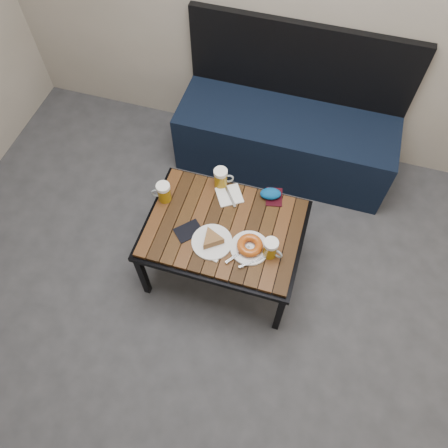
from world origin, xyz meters
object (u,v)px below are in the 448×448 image
(beer_mug_right, at_px, (271,248))
(passport_burgundy, at_px, (274,197))
(beer_mug_left, at_px, (164,192))
(bench, at_px, (285,135))
(knit_pouch, at_px, (271,194))
(plate_bagel, at_px, (250,247))
(beer_mug_centre, at_px, (221,178))
(plate_pie, at_px, (212,240))
(passport_navy, at_px, (189,231))
(cafe_table, at_px, (224,231))

(beer_mug_right, bearing_deg, passport_burgundy, 118.44)
(beer_mug_left, xyz_separation_m, beer_mug_right, (0.63, -0.17, -0.00))
(bench, xyz_separation_m, beer_mug_left, (-0.52, -0.84, 0.26))
(beer_mug_right, xyz_separation_m, passport_burgundy, (-0.06, 0.35, -0.06))
(bench, bearing_deg, knit_pouch, -87.12)
(plate_bagel, height_order, knit_pouch, plate_bagel)
(beer_mug_centre, bearing_deg, passport_burgundy, -21.67)
(passport_burgundy, bearing_deg, knit_pouch, 168.40)
(plate_pie, height_order, passport_navy, plate_pie)
(beer_mug_centre, height_order, plate_pie, beer_mug_centre)
(beer_mug_left, bearing_deg, passport_burgundy, -175.95)
(passport_burgundy, bearing_deg, beer_mug_left, -174.22)
(bench, xyz_separation_m, plate_pie, (-0.19, -1.03, 0.22))
(bench, bearing_deg, cafe_table, -99.53)
(beer_mug_right, relative_size, passport_burgundy, 0.97)
(plate_bagel, bearing_deg, beer_mug_left, 162.08)
(plate_pie, bearing_deg, knit_pouch, 59.23)
(cafe_table, bearing_deg, beer_mug_centre, 109.80)
(bench, xyz_separation_m, cafe_table, (-0.15, -0.92, 0.16))
(plate_bagel, relative_size, knit_pouch, 2.10)
(plate_bagel, bearing_deg, bench, 90.44)
(knit_pouch, bearing_deg, plate_bagel, -94.20)
(beer_mug_left, xyz_separation_m, plate_pie, (0.33, -0.19, -0.04))
(plate_bagel, height_order, passport_burgundy, plate_bagel)
(passport_navy, bearing_deg, plate_bagel, 42.50)
(cafe_table, height_order, passport_navy, passport_navy)
(plate_pie, distance_m, knit_pouch, 0.43)
(passport_burgundy, height_order, knit_pouch, knit_pouch)
(plate_bagel, bearing_deg, knit_pouch, 85.80)
(passport_navy, distance_m, passport_burgundy, 0.51)
(cafe_table, xyz_separation_m, plate_bagel, (0.16, -0.09, 0.07))
(knit_pouch, bearing_deg, passport_burgundy, 0.00)
(beer_mug_right, height_order, knit_pouch, beer_mug_right)
(passport_navy, bearing_deg, knit_pouch, 87.62)
(cafe_table, height_order, passport_burgundy, passport_burgundy)
(beer_mug_right, bearing_deg, bench, 115.41)
(beer_mug_left, xyz_separation_m, beer_mug_centre, (0.27, 0.18, 0.00))
(beer_mug_centre, bearing_deg, cafe_table, -91.69)
(cafe_table, height_order, beer_mug_right, beer_mug_right)
(knit_pouch, bearing_deg, cafe_table, -125.84)
(beer_mug_centre, bearing_deg, plate_bagel, -75.27)
(passport_navy, bearing_deg, cafe_table, 69.16)
(beer_mug_centre, xyz_separation_m, plate_pie, (0.06, -0.37, -0.04))
(beer_mug_right, bearing_deg, beer_mug_centre, 154.93)
(beer_mug_right, distance_m, passport_burgundy, 0.36)
(passport_navy, bearing_deg, passport_burgundy, 85.91)
(beer_mug_right, xyz_separation_m, passport_navy, (-0.44, 0.01, -0.06))
(knit_pouch, bearing_deg, passport_navy, -136.50)
(beer_mug_centre, xyz_separation_m, plate_bagel, (0.26, -0.35, -0.04))
(beer_mug_centre, relative_size, beer_mug_right, 1.02)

